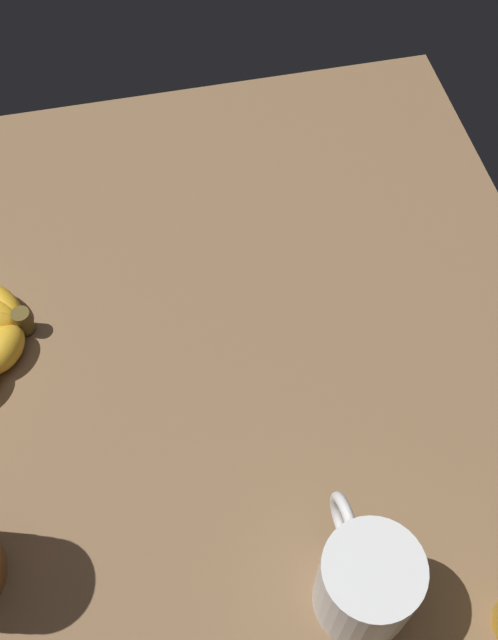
# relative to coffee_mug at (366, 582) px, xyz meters

# --- Properties ---
(ground_plane) EXTENTS (0.88, 0.77, 0.04)m
(ground_plane) POSITION_rel_coffee_mug_xyz_m (-0.25, -0.08, -0.07)
(ground_plane) COLOR brown
(coffee_mug) EXTENTS (0.12, 0.09, 0.10)m
(coffee_mug) POSITION_rel_coffee_mug_xyz_m (0.00, 0.00, 0.00)
(coffee_mug) COLOR silver
(coffee_mug) RESTS_ON ground_plane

